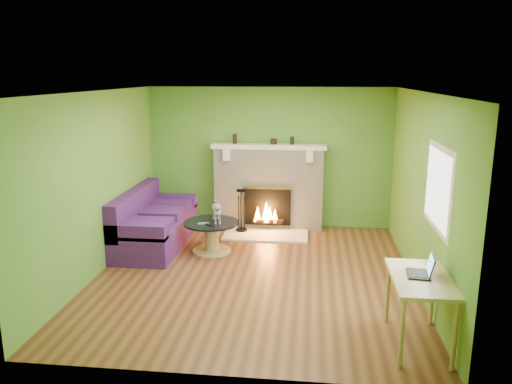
{
  "coord_description": "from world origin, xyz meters",
  "views": [
    {
      "loc": [
        0.78,
        -6.69,
        2.84
      ],
      "look_at": [
        -0.02,
        0.4,
        1.14
      ],
      "focal_mm": 35.0,
      "sensor_mm": 36.0,
      "label": 1
    }
  ],
  "objects_px": {
    "sofa": "(152,224)",
    "desk": "(421,285)",
    "coffee_table": "(211,235)",
    "cat": "(216,211)"
  },
  "relations": [
    {
      "from": "sofa",
      "to": "desk",
      "type": "xyz_separation_m",
      "value": [
        3.81,
        -2.78,
        0.31
      ]
    },
    {
      "from": "coffee_table",
      "to": "cat",
      "type": "relative_size",
      "value": 1.61
    },
    {
      "from": "coffee_table",
      "to": "desk",
      "type": "bearing_deg",
      "value": -43.02
    },
    {
      "from": "desk",
      "to": "cat",
      "type": "xyz_separation_m",
      "value": [
        -2.67,
        2.62,
        -0.0
      ]
    },
    {
      "from": "sofa",
      "to": "desk",
      "type": "bearing_deg",
      "value": -36.18
    },
    {
      "from": "sofa",
      "to": "desk",
      "type": "distance_m",
      "value": 4.73
    },
    {
      "from": "sofa",
      "to": "coffee_table",
      "type": "xyz_separation_m",
      "value": [
        1.06,
        -0.22,
        -0.07
      ]
    },
    {
      "from": "cat",
      "to": "coffee_table",
      "type": "bearing_deg",
      "value": -165.21
    },
    {
      "from": "sofa",
      "to": "coffee_table",
      "type": "height_order",
      "value": "sofa"
    },
    {
      "from": "coffee_table",
      "to": "desk",
      "type": "height_order",
      "value": "desk"
    }
  ]
}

